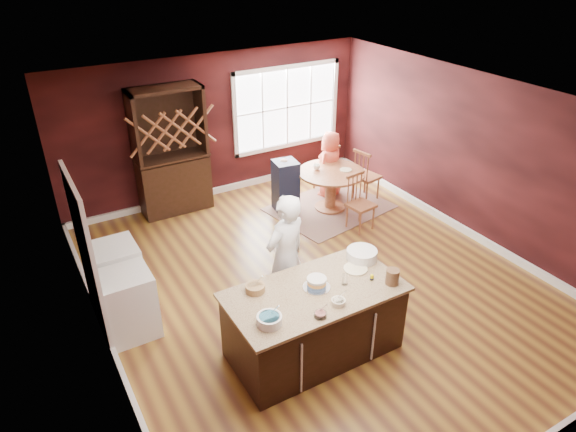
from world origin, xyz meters
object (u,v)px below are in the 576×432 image
object	(u,v)px
washer	(129,304)
dryer	(116,277)
seated_woman	(330,164)
chair_north	(326,167)
kitchen_island	(314,323)
chair_east	(367,174)
toddler	(286,170)
baker	(286,258)
high_chair	(285,185)
layer_cake	(317,283)
dining_table	(331,182)
chair_south	(361,203)
hutch	(171,152)

from	to	relation	value
washer	dryer	bearing A→B (deg)	90.00
seated_woman	chair_north	bearing A→B (deg)	-126.71
kitchen_island	chair_east	world-z (taller)	chair_east
chair_east	toddler	world-z (taller)	chair_east
chair_east	toddler	bearing A→B (deg)	65.75
baker	high_chair	world-z (taller)	baker
seated_woman	washer	xyz separation A→B (m)	(-4.42, -2.01, -0.20)
high_chair	layer_cake	bearing A→B (deg)	-106.87
chair_north	washer	distance (m)	5.02
baker	washer	distance (m)	2.06
kitchen_island	chair_east	bearing A→B (deg)	43.84
dining_table	chair_north	distance (m)	0.81
chair_south	high_chair	bearing A→B (deg)	114.11
layer_cake	chair_east	distance (m)	4.28
baker	chair_south	size ratio (longest dim) A/B	1.78
chair_north	chair_east	bearing A→B (deg)	114.48
chair_east	washer	world-z (taller)	chair_east
hutch	high_chair	bearing A→B (deg)	-30.78
baker	dryer	size ratio (longest dim) A/B	1.89
layer_cake	toddler	xyz separation A→B (m)	(1.50, 3.31, -0.18)
kitchen_island	dryer	world-z (taller)	dryer
chair_east	hutch	size ratio (longest dim) A/B	0.45
chair_south	seated_woman	xyz separation A→B (m)	(0.27, 1.35, 0.15)
high_chair	seated_woman	bearing A→B (deg)	13.11
high_chair	hutch	world-z (taller)	hutch
toddler	washer	bearing A→B (deg)	-150.71
high_chair	chair_south	bearing A→B (deg)	-50.60
baker	chair_north	bearing A→B (deg)	-146.53
toddler	chair_south	bearing A→B (deg)	-57.69
chair_east	high_chair	size ratio (longest dim) A/B	1.02
chair_north	seated_woman	xyz separation A→B (m)	(-0.07, -0.25, 0.17)
high_chair	dryer	bearing A→B (deg)	-152.08
layer_cake	chair_north	xyz separation A→B (m)	(2.61, 3.68, -0.50)
hutch	kitchen_island	bearing A→B (deg)	-87.48
baker	chair_north	size ratio (longest dim) A/B	1.83
baker	hutch	xyz separation A→B (m)	(-0.27, 3.59, 0.26)
kitchen_island	hutch	xyz separation A→B (m)	(-0.19, 4.40, 0.71)
layer_cake	hutch	world-z (taller)	hutch
chair_east	toddler	distance (m)	1.64
dining_table	seated_woman	xyz separation A→B (m)	(0.30, 0.47, 0.12)
chair_east	chair_south	size ratio (longest dim) A/B	1.04
chair_east	washer	xyz separation A→B (m)	(-4.94, -1.53, -0.07)
layer_cake	chair_east	size ratio (longest dim) A/B	0.31
washer	seated_woman	bearing A→B (deg)	24.48
chair_north	dryer	size ratio (longest dim) A/B	1.03
seated_woman	layer_cake	bearing A→B (deg)	32.53
baker	chair_south	bearing A→B (deg)	-164.51
dryer	baker	bearing A→B (deg)	-34.24
hutch	washer	bearing A→B (deg)	-119.05
toddler	dryer	xyz separation A→B (m)	(-3.37, -1.25, -0.34)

